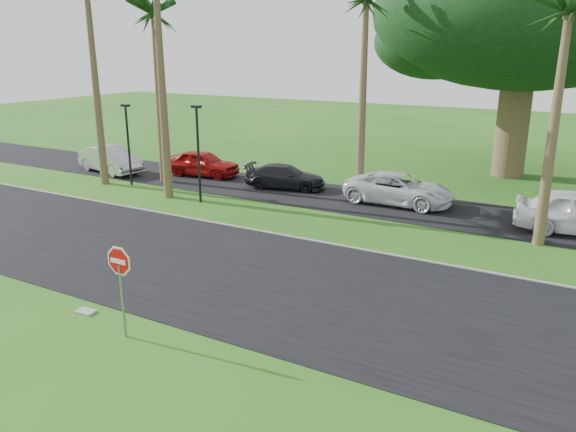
# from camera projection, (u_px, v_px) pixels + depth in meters

# --- Properties ---
(ground) EXTENTS (120.00, 120.00, 0.00)m
(ground) POSITION_uv_depth(u_px,v_px,m) (185.00, 291.00, 17.32)
(ground) COLOR #1C5916
(ground) RESTS_ON ground
(road) EXTENTS (120.00, 8.00, 0.02)m
(road) POSITION_uv_depth(u_px,v_px,m) (223.00, 269.00, 18.99)
(road) COLOR black
(road) RESTS_ON ground
(parking_strip) EXTENTS (120.00, 5.00, 0.02)m
(parking_strip) POSITION_uv_depth(u_px,v_px,m) (347.00, 199.00, 27.75)
(parking_strip) COLOR black
(parking_strip) RESTS_ON ground
(curb) EXTENTS (120.00, 0.12, 0.06)m
(curb) POSITION_uv_depth(u_px,v_px,m) (283.00, 235.00, 22.36)
(curb) COLOR gray
(curb) RESTS_ON ground
(stop_sign_near) EXTENTS (1.05, 0.07, 2.62)m
(stop_sign_near) POSITION_uv_depth(u_px,v_px,m) (120.00, 273.00, 14.07)
(stop_sign_near) COLOR gray
(stop_sign_near) RESTS_ON ground
(palm_left_mid) EXTENTS (5.00, 5.00, 10.00)m
(palm_left_mid) POSITION_uv_depth(u_px,v_px,m) (154.00, 18.00, 28.93)
(palm_left_mid) COLOR brown
(palm_left_mid) RESTS_ON ground
(palm_center) EXTENTS (5.00, 5.00, 10.50)m
(palm_center) POSITION_uv_depth(u_px,v_px,m) (366.00, 4.00, 26.36)
(palm_center) COLOR brown
(palm_center) RESTS_ON ground
(palm_right_near) EXTENTS (5.00, 5.00, 9.50)m
(palm_right_near) POSITION_uv_depth(u_px,v_px,m) (569.00, 17.00, 19.08)
(palm_right_near) COLOR brown
(palm_right_near) RESTS_ON ground
(canopy_tree) EXTENTS (16.50, 16.50, 13.12)m
(canopy_tree) POSITION_uv_depth(u_px,v_px,m) (525.00, 14.00, 30.28)
(canopy_tree) COLOR brown
(canopy_tree) RESTS_ON ground
(streetlight_left) EXTENTS (0.45, 0.25, 4.34)m
(streetlight_left) POSITION_uv_depth(u_px,v_px,m) (128.00, 139.00, 29.93)
(streetlight_left) COLOR black
(streetlight_left) RESTS_ON ground
(streetlight_right) EXTENTS (0.45, 0.25, 4.64)m
(streetlight_right) POSITION_uv_depth(u_px,v_px,m) (198.00, 148.00, 26.47)
(streetlight_right) COLOR black
(streetlight_right) RESTS_ON ground
(car_silver) EXTENTS (4.91, 2.53, 1.54)m
(car_silver) POSITION_uv_depth(u_px,v_px,m) (110.00, 160.00, 33.46)
(car_silver) COLOR #A5A6AC
(car_silver) RESTS_ON ground
(car_red) EXTENTS (4.54, 2.30, 1.48)m
(car_red) POSITION_uv_depth(u_px,v_px,m) (203.00, 163.00, 32.55)
(car_red) COLOR #A10E0D
(car_red) RESTS_ON ground
(car_dark) EXTENTS (4.56, 2.67, 1.24)m
(car_dark) POSITION_uv_depth(u_px,v_px,m) (285.00, 177.00, 29.74)
(car_dark) COLOR black
(car_dark) RESTS_ON ground
(car_minivan) EXTENTS (5.22, 2.48, 1.44)m
(car_minivan) POSITION_uv_depth(u_px,v_px,m) (399.00, 189.00, 26.71)
(car_minivan) COLOR silver
(car_minivan) RESTS_ON ground
(utility_slab) EXTENTS (0.58, 0.40, 0.06)m
(utility_slab) POSITION_uv_depth(u_px,v_px,m) (86.00, 312.00, 15.88)
(utility_slab) COLOR #96968F
(utility_slab) RESTS_ON ground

